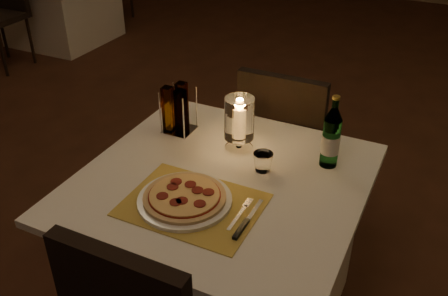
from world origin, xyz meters
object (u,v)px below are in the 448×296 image
at_px(pizza, 185,196).
at_px(water_bottle, 331,138).
at_px(main_table, 222,254).
at_px(tumbler, 263,162).
at_px(hurricane_candle, 239,120).
at_px(neighbor_table_left, 60,4).
at_px(plate, 185,200).
at_px(chair_far, 285,135).

relative_size(pizza, water_bottle, 0.98).
relative_size(main_table, pizza, 3.57).
height_order(tumbler, water_bottle, water_bottle).
xyz_separation_m(water_bottle, hurricane_candle, (-0.35, -0.05, 0.02)).
height_order(main_table, hurricane_candle, hurricane_candle).
bearing_deg(neighbor_table_left, plate, -41.89).
height_order(plate, water_bottle, water_bottle).
xyz_separation_m(main_table, water_bottle, (0.32, 0.26, 0.48)).
height_order(pizza, water_bottle, water_bottle).
height_order(pizza, tumbler, tumbler).
height_order(water_bottle, hurricane_candle, water_bottle).
bearing_deg(plate, main_table, 74.48).
xyz_separation_m(main_table, plate, (-0.05, -0.18, 0.38)).
distance_m(plate, water_bottle, 0.58).
bearing_deg(chair_far, pizza, -93.20).
bearing_deg(hurricane_candle, chair_far, 86.77).
bearing_deg(neighbor_table_left, tumbler, -37.13).
distance_m(main_table, tumbler, 0.43).
bearing_deg(neighbor_table_left, pizza, -41.89).
bearing_deg(hurricane_candle, neighbor_table_left, 142.75).
bearing_deg(main_table, plate, -105.52).
bearing_deg(neighbor_table_left, water_bottle, -33.75).
xyz_separation_m(water_bottle, neighbor_table_left, (-3.37, 2.25, -0.48)).
bearing_deg(pizza, tumbler, 61.32).
relative_size(main_table, tumbler, 13.72).
bearing_deg(chair_far, plate, -93.20).
xyz_separation_m(pizza, neighbor_table_left, (-3.00, 2.69, -0.39)).
xyz_separation_m(main_table, neighbor_table_left, (-3.05, 2.51, 0.00)).
bearing_deg(pizza, hurricane_candle, 86.84).
bearing_deg(pizza, water_bottle, 49.95).
bearing_deg(main_table, water_bottle, 39.11).
relative_size(pizza, tumbler, 3.84).
relative_size(plate, pizza, 1.14).
bearing_deg(tumbler, neighbor_table_left, 142.87).
bearing_deg(tumbler, pizza, -118.68).
xyz_separation_m(pizza, hurricane_candle, (0.02, 0.39, 0.10)).
height_order(plate, tumbler, tumbler).
bearing_deg(neighbor_table_left, chair_far, -30.51).
xyz_separation_m(chair_far, water_bottle, (0.32, -0.45, 0.31)).
bearing_deg(main_table, hurricane_candle, 97.57).
distance_m(water_bottle, neighbor_table_left, 4.08).
distance_m(plate, pizza, 0.02).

